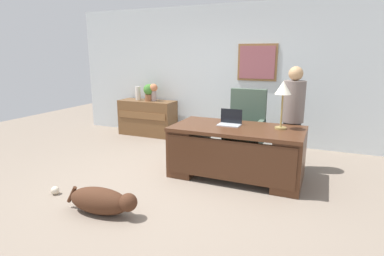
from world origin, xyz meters
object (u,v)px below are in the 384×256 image
dog_lying (102,201)px  potted_plant (149,92)px  credenza (148,118)px  dog_toy_plush (102,194)px  armchair (245,129)px  desk (236,150)px  desk_lamp (283,91)px  vase_empty (138,93)px  laptop (230,121)px  dog_toy_ball (55,190)px  person_standing (292,118)px  vase_with_flowers (154,91)px

dog_lying → potted_plant: size_ratio=2.53×
credenza → potted_plant: 0.58m
dog_lying → dog_toy_plush: 0.49m
credenza → dog_toy_plush: size_ratio=6.76×
armchair → desk: bearing=-84.0°
desk → dog_toy_plush: size_ratio=10.02×
desk_lamp → vase_empty: 3.59m
armchair → desk_lamp: bearing=-47.2°
vase_empty → laptop: bearing=-30.6°
credenza → dog_toy_plush: 3.13m
dog_toy_plush → potted_plant: bearing=109.4°
desk → dog_lying: desk is taller
dog_toy_ball → laptop: bearing=41.4°
armchair → vase_empty: (-2.59, 0.74, 0.39)m
person_standing → laptop: 0.97m
dog_lying → potted_plant: potted_plant is taller
credenza → laptop: size_ratio=3.88×
armchair → credenza: bearing=162.6°
dog_lying → desk_lamp: desk_lamp is taller
vase_with_flowers → dog_toy_plush: (0.91, -2.91, -0.96)m
armchair → dog_toy_ball: size_ratio=11.10×
potted_plant → dog_lying: bearing=-67.9°
laptop → potted_plant: bearing=146.3°
person_standing → vase_with_flowers: 3.13m
person_standing → laptop: size_ratio=4.92×
vase_empty → dog_toy_ball: size_ratio=2.77×
potted_plant → dog_toy_ball: bearing=-81.8°
credenza → armchair: (2.37, -0.74, 0.13)m
credenza → dog_toy_plush: bearing=-69.6°
desk → person_standing: 1.02m
credenza → armchair: 2.48m
armchair → dog_toy_plush: size_ratio=6.40×
potted_plant → credenza: bearing=-178.6°
credenza → armchair: armchair is taller
dog_toy_ball → dog_toy_plush: size_ratio=0.58×
dog_lying → desk_lamp: (1.64, 1.81, 1.11)m
person_standing → laptop: person_standing is taller
desk → potted_plant: (-2.40, 1.63, 0.55)m
armchair → laptop: armchair is taller
vase_with_flowers → dog_toy_plush: 3.20m
armchair → dog_lying: size_ratio=1.29×
credenza → vase_with_flowers: vase_with_flowers is taller
desk → credenza: (-2.46, 1.63, -0.02)m
armchair → person_standing: (0.77, -0.25, 0.29)m
person_standing → vase_empty: bearing=163.6°
potted_plant → dog_toy_plush: bearing=-70.6°
vase_empty → desk_lamp: bearing=-24.2°
desk → dog_lying: (-1.07, -1.64, -0.25)m
armchair → dog_toy_plush: armchair is taller
vase_with_flowers → dog_toy_ball: bearing=-83.9°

